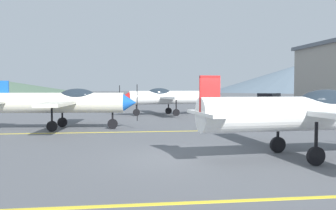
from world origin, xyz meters
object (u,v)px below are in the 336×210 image
(airplane_far, at_px, (166,97))
(car_sedan, at_px, (269,101))
(airplane_near, at_px, (310,112))
(airplane_mid, at_px, (66,102))

(airplane_far, height_order, car_sedan, airplane_far)
(airplane_near, height_order, airplane_far, same)
(airplane_mid, relative_size, airplane_far, 1.00)
(airplane_mid, bearing_deg, car_sedan, 41.98)
(airplane_near, relative_size, car_sedan, 1.98)
(airplane_far, relative_size, car_sedan, 1.99)
(airplane_far, distance_m, car_sedan, 13.57)
(airplane_near, height_order, airplane_mid, same)
(airplane_near, bearing_deg, airplane_mid, 133.41)
(airplane_near, relative_size, airplane_far, 1.00)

